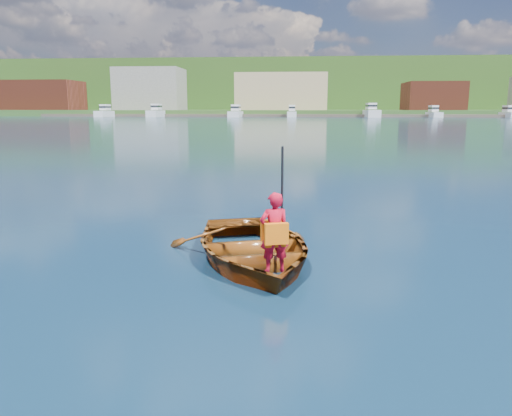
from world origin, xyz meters
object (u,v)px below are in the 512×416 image
at_px(child_paddler, 274,232).
at_px(rowboat, 252,247).
at_px(dock, 266,115).
at_px(marina_yachts, 338,112).

bearing_deg(child_paddler, rowboat, 116.12).
bearing_deg(rowboat, child_paddler, -63.88).
height_order(rowboat, dock, dock).
relative_size(child_paddler, dock, 0.01).
xyz_separation_m(dock, marina_yachts, (21.54, -4.69, 0.96)).
bearing_deg(marina_yachts, child_paddler, -94.88).
height_order(rowboat, child_paddler, child_paddler).
bearing_deg(dock, child_paddler, -86.44).
distance_m(dock, marina_yachts, 22.06).
bearing_deg(dock, marina_yachts, -12.28).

